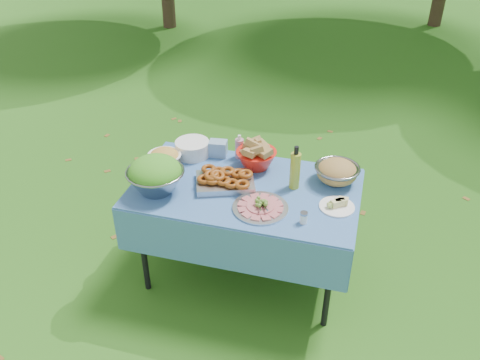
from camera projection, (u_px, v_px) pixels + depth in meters
name	position (u px, v px, depth m)	size (l,w,h in m)	color
ground	(245.00, 273.00, 3.71)	(80.00, 80.00, 0.00)	#103509
picnic_table	(245.00, 233.00, 3.50)	(1.46, 0.86, 0.76)	#78B6E6
salad_bowl	(155.00, 175.00, 3.19)	(0.37, 0.37, 0.24)	gray
pasta_bowl_white	(164.00, 157.00, 3.49)	(0.23, 0.23, 0.13)	white
plate_stack	(192.00, 148.00, 3.61)	(0.24, 0.24, 0.11)	white
wipes_box	(218.00, 148.00, 3.60)	(0.12, 0.09, 0.11)	#83A8CB
sanitizer_bottle	(239.00, 146.00, 3.56)	(0.06, 0.06, 0.18)	#CA8298
bread_bowl	(256.00, 155.00, 3.45)	(0.28, 0.28, 0.18)	red
pasta_bowl_steel	(337.00, 172.00, 3.31)	(0.29, 0.29, 0.15)	gray
fried_tray	(225.00, 179.00, 3.29)	(0.37, 0.26, 0.09)	#B3B3B8
charcuterie_platter	(260.00, 203.00, 3.08)	(0.34, 0.34, 0.08)	silver
oil_bottle	(295.00, 167.00, 3.21)	(0.07, 0.07, 0.30)	#A2B02A
cheese_plate	(337.00, 203.00, 3.09)	(0.22, 0.22, 0.06)	white
shaker	(304.00, 218.00, 2.96)	(0.05, 0.05, 0.07)	white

